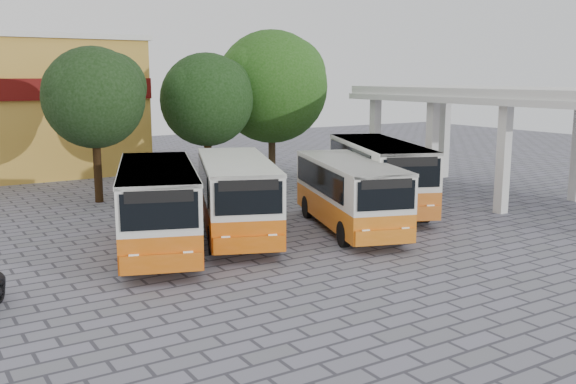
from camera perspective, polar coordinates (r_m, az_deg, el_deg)
ground at (r=22.98m, az=9.25°, el=-4.85°), size 90.00×90.00×0.00m
terminal_shelter at (r=32.59m, az=18.89°, el=7.93°), size 6.80×15.80×5.40m
bus_far_left at (r=22.43m, az=-11.52°, el=-0.85°), size 5.05×8.67×2.93m
bus_centre_left at (r=24.09m, az=-4.60°, el=0.03°), size 5.23×8.58×2.89m
bus_centre_right at (r=24.99m, az=5.48°, el=0.17°), size 4.57×8.04×2.72m
bus_far_right at (r=28.87m, az=8.07°, el=1.86°), size 5.66×9.07×3.05m
tree_left at (r=31.44m, az=-16.80°, el=8.32°), size 4.96×4.73×7.31m
tree_middle at (r=33.98m, az=-7.17°, el=8.41°), size 5.08×4.84×7.14m
tree_right at (r=37.24m, az=-1.38°, el=9.66°), size 6.74×6.42×8.53m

